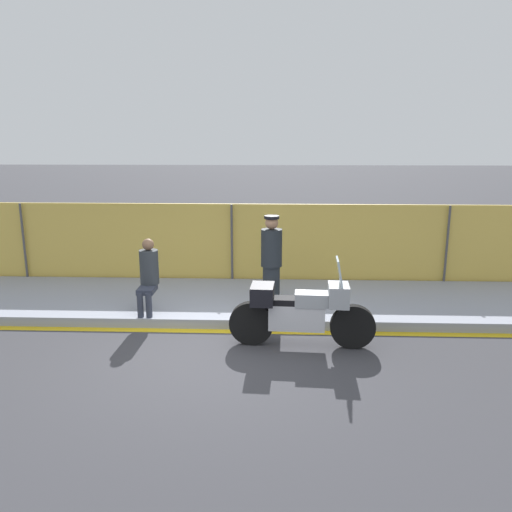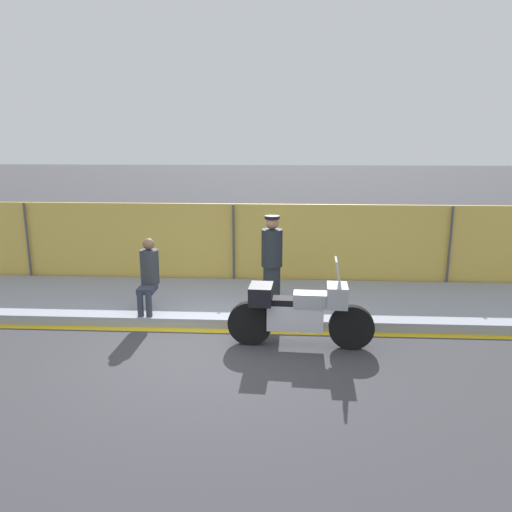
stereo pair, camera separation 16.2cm
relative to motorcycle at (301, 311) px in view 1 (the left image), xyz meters
name	(u,v)px [view 1 (the left image)]	position (x,y,z in m)	size (l,w,h in m)	color
ground_plane	(211,356)	(-1.39, -0.46, -0.59)	(120.00, 120.00, 0.00)	#38383D
sidewalk	(227,301)	(-1.39, 2.00, -0.50)	(35.30, 2.68, 0.17)	#8E93A3
curb_paint_stripe	(219,331)	(-1.39, 0.57, -0.59)	(35.30, 0.18, 0.01)	gold
storefront_fence	(232,245)	(-1.39, 3.43, 0.35)	(33.54, 0.17, 1.87)	gold
motorcycle	(301,311)	(0.00, 0.00, 0.00)	(2.34, 0.57, 1.47)	black
officer_standing	(271,259)	(-0.48, 1.73, 0.45)	(0.40, 0.40, 1.69)	#1E2328
person_seated_on_curb	(148,271)	(-2.72, 1.13, 0.33)	(0.34, 0.67, 1.34)	#2D3342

